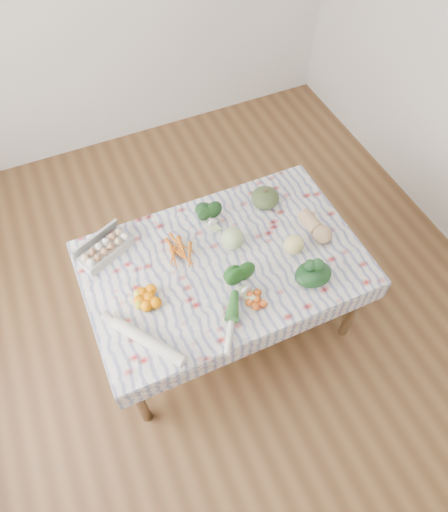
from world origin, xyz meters
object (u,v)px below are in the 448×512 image
(dining_table, at_px, (224,269))
(kabocha_squash, at_px, (265,198))
(cabbage, at_px, (233,238))
(butternut_squash, at_px, (316,226))
(grapefruit, at_px, (294,245))
(egg_carton, at_px, (106,250))

(dining_table, height_order, kabocha_squash, kabocha_squash)
(kabocha_squash, relative_size, cabbage, 1.31)
(cabbage, bearing_deg, butternut_squash, -12.85)
(kabocha_squash, height_order, grapefruit, same)
(dining_table, xyz_separation_m, butternut_squash, (0.61, -0.03, 0.14))
(dining_table, height_order, grapefruit, grapefruit)
(butternut_squash, distance_m, grapefruit, 0.21)
(dining_table, bearing_deg, kabocha_squash, 35.77)
(kabocha_squash, bearing_deg, grapefruit, -91.92)
(cabbage, height_order, grapefruit, cabbage)
(egg_carton, relative_size, kabocha_squash, 1.84)
(grapefruit, bearing_deg, dining_table, 167.07)
(egg_carton, relative_size, butternut_squash, 1.32)
(egg_carton, distance_m, grapefruit, 1.12)
(dining_table, relative_size, egg_carton, 4.80)
(kabocha_squash, xyz_separation_m, cabbage, (-0.33, -0.22, 0.01))
(kabocha_squash, height_order, butternut_squash, kabocha_squash)
(dining_table, relative_size, cabbage, 11.52)
(dining_table, height_order, butternut_squash, butternut_squash)
(grapefruit, bearing_deg, kabocha_squash, 88.08)
(cabbage, relative_size, grapefruit, 1.17)
(dining_table, height_order, cabbage, cabbage)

